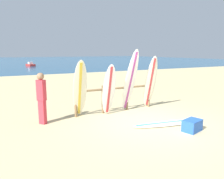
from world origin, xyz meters
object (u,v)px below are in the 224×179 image
surfboard_rack (115,94)px  cooler_box (192,125)px  surfboard_leaning_center_left (130,81)px  beachgoer_standing (42,96)px  surfboard_leaning_left (109,90)px  small_boat_offshore (31,65)px  surfboard_leaning_center (150,82)px  surfboard_leaning_far_left (80,90)px  surfboard_lying_on_sand (169,123)px

surfboard_rack → cooler_box: size_ratio=5.76×
surfboard_leaning_center_left → beachgoer_standing: bearing=178.9°
cooler_box → surfboard_leaning_left: bearing=105.1°
surfboard_rack → cooler_box: bearing=-70.5°
surfboard_leaning_center_left → surfboard_rack: bearing=147.9°
surfboard_rack → small_boat_offshore: size_ratio=1.52×
beachgoer_standing → cooler_box: (3.99, -2.79, -0.78)m
beachgoer_standing → small_boat_offshore: size_ratio=0.76×
surfboard_rack → beachgoer_standing: beachgoer_standing is taller
surfboard_leaning_center → small_boat_offshore: surfboard_leaning_center is taller
surfboard_leaning_left → small_boat_offshore: 31.37m
small_boat_offshore → cooler_box: small_boat_offshore is taller
surfboard_leaning_far_left → surfboard_leaning_left: size_ratio=1.10×
surfboard_lying_on_sand → small_boat_offshore: small_boat_offshore is taller
surfboard_leaning_center → beachgoer_standing: (-4.46, 0.00, -0.17)m
surfboard_leaning_left → beachgoer_standing: 2.44m
surfboard_leaning_center → beachgoer_standing: bearing=180.0°
surfboard_rack → surfboard_leaning_far_left: bearing=-169.4°
surfboard_leaning_far_left → cooler_box: size_ratio=3.61×
surfboard_rack → surfboard_leaning_far_left: surfboard_leaning_far_left is taller
surfboard_leaning_far_left → surfboard_leaning_center_left: (2.10, -0.02, 0.18)m
surfboard_leaning_far_left → surfboard_leaning_center_left: 2.11m
surfboard_rack → beachgoer_standing: 2.93m
surfboard_leaning_center → surfboard_leaning_far_left: bearing=-179.1°
surfboard_lying_on_sand → surfboard_leaning_far_left: bearing=142.4°
small_boat_offshore → surfboard_lying_on_sand: bearing=-88.7°
surfboard_leaning_far_left → beachgoer_standing: bearing=177.8°
surfboard_leaning_center → surfboard_leaning_center_left: bearing=-176.5°
surfboard_leaning_left → beachgoer_standing: size_ratio=1.14×
surfboard_lying_on_sand → beachgoer_standing: beachgoer_standing is taller
surfboard_lying_on_sand → beachgoer_standing: (-3.81, 1.97, 0.92)m
surfboard_leaning_center_left → small_boat_offshore: bearing=90.7°
beachgoer_standing → cooler_box: size_ratio=2.90×
small_boat_offshore → cooler_box: 34.01m
surfboard_leaning_left → surfboard_leaning_far_left: bearing=175.3°
surfboard_leaning_left → surfboard_lying_on_sand: size_ratio=0.74×
surfboard_leaning_center_left → surfboard_leaning_center: (1.05, 0.07, -0.13)m
surfboard_leaning_center_left → cooler_box: surfboard_leaning_center_left is taller
beachgoer_standing → cooler_box: bearing=-35.0°
beachgoer_standing → cooler_box: beachgoer_standing is taller
surfboard_leaning_center → small_boat_offshore: bearing=92.6°
surfboard_leaning_center_left → beachgoer_standing: size_ratio=1.46×
surfboard_leaning_far_left → beachgoer_standing: surfboard_leaning_far_left is taller
surfboard_leaning_far_left → surfboard_rack: bearing=10.6°
surfboard_leaning_left → surfboard_rack: bearing=39.2°
surfboard_leaning_far_left → small_boat_offshore: bearing=86.8°
beachgoer_standing → surfboard_rack: bearing=4.8°
surfboard_leaning_far_left → cooler_box: 3.93m
surfboard_leaning_far_left → small_boat_offshore: 31.32m
surfboard_leaning_left → small_boat_offshore: size_ratio=0.87×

